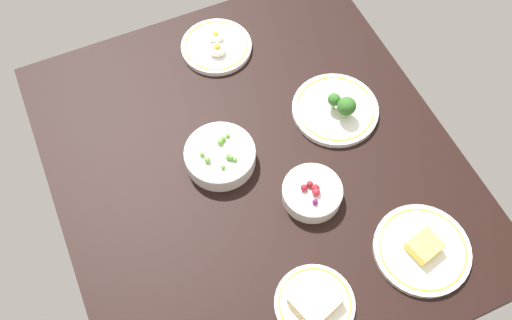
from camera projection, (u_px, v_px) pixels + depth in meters
dining_table at (256, 168)px, 146.41cm from camera, size 110.28×99.12×4.00cm
plate_sandwich at (315, 303)px, 125.83cm from camera, size 17.98×17.98×4.35cm
plate_cheese at (422, 249)px, 132.28cm from camera, size 22.66×22.66×4.56cm
plate_eggs at (216, 46)px, 162.18cm from camera, size 20.05×20.05×4.89cm
plate_broccoli at (336, 109)px, 151.06cm from camera, size 22.97×22.97×8.30cm
bowl_berries at (312, 193)px, 138.07cm from camera, size 14.75×14.75×5.96cm
bowl_peas at (220, 156)px, 142.95cm from camera, size 17.95×17.95×5.84cm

